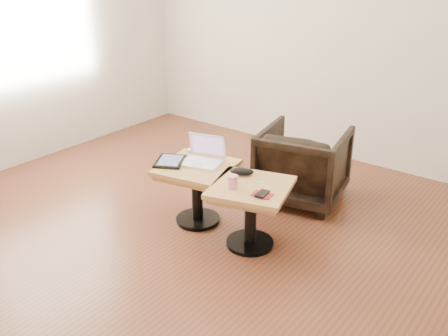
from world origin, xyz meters
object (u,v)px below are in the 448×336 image
Objects in this scene: side_table_right at (251,201)px; laptop at (203,157)px; striped_cup at (233,182)px; armchair at (303,164)px; side_table_left at (197,180)px.

side_table_right is 1.88× the size of laptop.
striped_cup reaches higher than side_table_right.
side_table_right is at bearing 57.18° from striped_cup.
armchair reaches higher than side_table_right.
striped_cup is (0.46, -0.23, 0.00)m from laptop.
laptop reaches higher than side_table_left.
striped_cup is 1.04m from armchair.
striped_cup reaches higher than side_table_left.
side_table_left is at bearing -105.78° from laptop.
side_table_left is 0.89× the size of armchair.
side_table_right is (0.54, -0.03, 0.00)m from side_table_left.
side_table_right is 0.57m from laptop.
side_table_right is at bearing -27.26° from laptop.
side_table_right is at bearing 83.32° from armchair.
side_table_right is 0.94× the size of armchair.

